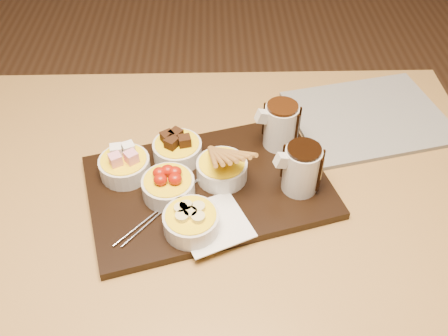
{
  "coord_description": "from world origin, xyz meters",
  "views": [
    {
      "loc": [
        0.03,
        -0.69,
        1.47
      ],
      "look_at": [
        0.05,
        -0.01,
        0.81
      ],
      "focal_mm": 40.0,
      "sensor_mm": 36.0,
      "label": 1
    }
  ],
  "objects_px": {
    "serving_board": "(209,187)",
    "pitcher_dark_chocolate": "(301,170)",
    "dining_table": "(201,217)",
    "bowl_strawberries": "(168,187)",
    "newspaper": "(368,117)",
    "pitcher_milk_chocolate": "(281,126)"
  },
  "relations": [
    {
      "from": "serving_board",
      "to": "pitcher_dark_chocolate",
      "type": "height_order",
      "value": "pitcher_dark_chocolate"
    },
    {
      "from": "dining_table",
      "to": "bowl_strawberries",
      "type": "distance_m",
      "value": 0.15
    },
    {
      "from": "newspaper",
      "to": "bowl_strawberries",
      "type": "bearing_deg",
      "value": -164.14
    },
    {
      "from": "dining_table",
      "to": "pitcher_milk_chocolate",
      "type": "bearing_deg",
      "value": 31.25
    },
    {
      "from": "bowl_strawberries",
      "to": "pitcher_milk_chocolate",
      "type": "height_order",
      "value": "pitcher_milk_chocolate"
    },
    {
      "from": "serving_board",
      "to": "dining_table",
      "type": "bearing_deg",
      "value": 128.65
    },
    {
      "from": "pitcher_dark_chocolate",
      "to": "pitcher_milk_chocolate",
      "type": "bearing_deg",
      "value": 85.6
    },
    {
      "from": "serving_board",
      "to": "bowl_strawberries",
      "type": "xyz_separation_m",
      "value": [
        -0.08,
        -0.03,
        0.03
      ]
    },
    {
      "from": "pitcher_milk_chocolate",
      "to": "newspaper",
      "type": "distance_m",
      "value": 0.25
    },
    {
      "from": "dining_table",
      "to": "bowl_strawberries",
      "type": "xyz_separation_m",
      "value": [
        -0.06,
        -0.04,
        0.14
      ]
    },
    {
      "from": "newspaper",
      "to": "dining_table",
      "type": "bearing_deg",
      "value": -165.05
    },
    {
      "from": "dining_table",
      "to": "pitcher_dark_chocolate",
      "type": "bearing_deg",
      "value": -7.7
    },
    {
      "from": "newspaper",
      "to": "pitcher_milk_chocolate",
      "type": "bearing_deg",
      "value": -167.83
    },
    {
      "from": "bowl_strawberries",
      "to": "pitcher_dark_chocolate",
      "type": "bearing_deg",
      "value": 3.05
    },
    {
      "from": "bowl_strawberries",
      "to": "pitcher_milk_chocolate",
      "type": "xyz_separation_m",
      "value": [
        0.23,
        0.14,
        0.03
      ]
    },
    {
      "from": "serving_board",
      "to": "pitcher_milk_chocolate",
      "type": "height_order",
      "value": "pitcher_milk_chocolate"
    },
    {
      "from": "dining_table",
      "to": "newspaper",
      "type": "distance_m",
      "value": 0.45
    },
    {
      "from": "serving_board",
      "to": "newspaper",
      "type": "distance_m",
      "value": 0.43
    },
    {
      "from": "dining_table",
      "to": "newspaper",
      "type": "relative_size",
      "value": 3.56
    },
    {
      "from": "serving_board",
      "to": "pitcher_dark_chocolate",
      "type": "xyz_separation_m",
      "value": [
        0.18,
        -0.01,
        0.06
      ]
    },
    {
      "from": "dining_table",
      "to": "pitcher_dark_chocolate",
      "type": "distance_m",
      "value": 0.25
    },
    {
      "from": "dining_table",
      "to": "bowl_strawberries",
      "type": "height_order",
      "value": "bowl_strawberries"
    }
  ]
}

